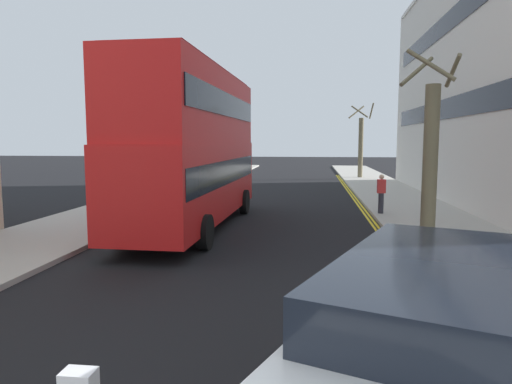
# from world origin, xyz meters

# --- Properties ---
(sidewalk_right) EXTENTS (4.00, 80.00, 0.14)m
(sidewalk_right) POSITION_xyz_m (6.50, 16.00, 0.07)
(sidewalk_right) COLOR #ADA89E
(sidewalk_right) RESTS_ON ground
(sidewalk_left) EXTENTS (4.00, 80.00, 0.14)m
(sidewalk_left) POSITION_xyz_m (-6.50, 16.00, 0.07)
(sidewalk_left) COLOR #ADA89E
(sidewalk_left) RESTS_ON ground
(kerb_line_outer) EXTENTS (0.10, 56.00, 0.01)m
(kerb_line_outer) POSITION_xyz_m (4.40, 14.00, 0.00)
(kerb_line_outer) COLOR yellow
(kerb_line_outer) RESTS_ON ground
(kerb_line_inner) EXTENTS (0.10, 56.00, 0.01)m
(kerb_line_inner) POSITION_xyz_m (4.24, 14.00, 0.00)
(kerb_line_inner) COLOR yellow
(kerb_line_inner) RESTS_ON ground
(double_decker_bus_away) EXTENTS (3.00, 10.86, 5.64)m
(double_decker_bus_away) POSITION_xyz_m (-2.24, 15.22, 3.03)
(double_decker_bus_away) COLOR red
(double_decker_bus_away) RESTS_ON ground
(pedestrian_far) EXTENTS (0.34, 0.22, 1.62)m
(pedestrian_far) POSITION_xyz_m (4.83, 18.46, 0.99)
(pedestrian_far) COLOR #2D2D38
(pedestrian_far) RESTS_ON sidewalk_right
(street_tree_near) EXTENTS (1.52, 1.83, 5.54)m
(street_tree_near) POSITION_xyz_m (5.35, 12.90, 2.63)
(street_tree_near) COLOR #6B6047
(street_tree_near) RESTS_ON sidewalk_right
(street_tree_mid) EXTENTS (1.94, 1.98, 6.02)m
(street_tree_mid) POSITION_xyz_m (5.99, 37.85, 2.85)
(street_tree_mid) COLOR #6B6047
(street_tree_mid) RESTS_ON sidewalk_right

